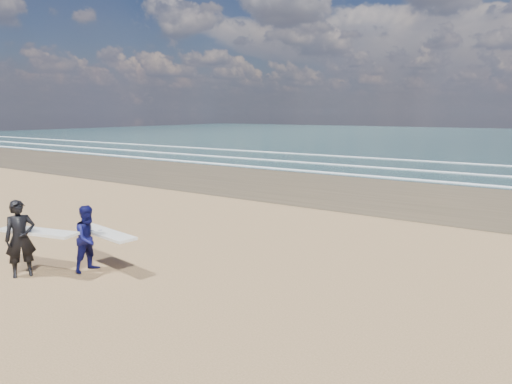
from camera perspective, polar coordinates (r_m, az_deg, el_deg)
The scene contains 2 objects.
surfer_near at distance 12.88m, azimuth -27.18°, elevation -5.12°, with size 2.26×1.29×1.95m.
surfer_far at distance 12.63m, azimuth -19.99°, elevation -5.42°, with size 2.25×1.19×1.74m.
Camera 1 is at (9.74, -5.19, 4.11)m, focal length 32.00 mm.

